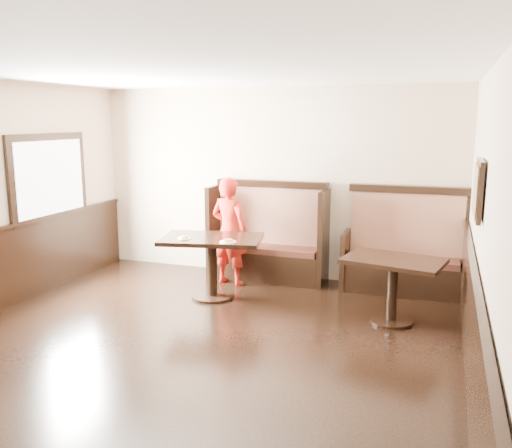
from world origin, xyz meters
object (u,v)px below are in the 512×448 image
at_px(table_neighbor, 393,275).
at_px(child, 230,231).
at_px(booth_neighbor, 404,257).
at_px(booth_main, 268,243).
at_px(table_main, 212,251).

xyz_separation_m(table_neighbor, child, (-2.35, 0.78, 0.20)).
bearing_deg(child, booth_neighbor, -158.62).
relative_size(booth_main, table_main, 1.23).
bearing_deg(booth_neighbor, table_main, -154.69).
height_order(booth_neighbor, child, child).
xyz_separation_m(booth_neighbor, table_neighbor, (-0.04, -1.24, 0.09)).
relative_size(table_main, child, 0.92).
bearing_deg(booth_neighbor, child, -169.01).
distance_m(booth_neighbor, table_neighbor, 1.24).
distance_m(booth_neighbor, table_main, 2.62).
height_order(booth_main, table_neighbor, booth_main).
xyz_separation_m(table_main, child, (-0.01, 0.66, 0.14)).
relative_size(booth_neighbor, table_main, 1.16).
xyz_separation_m(booth_neighbor, table_main, (-2.37, -1.12, 0.15)).
bearing_deg(table_neighbor, booth_neighbor, 100.06).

